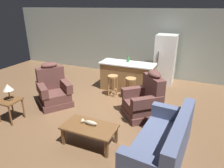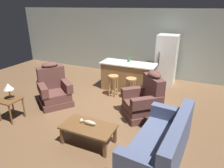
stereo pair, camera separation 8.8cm
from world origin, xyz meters
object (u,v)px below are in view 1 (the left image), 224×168
Objects in this scene: end_table at (10,103)px; kitchen_island at (127,77)px; coffee_table at (90,128)px; bar_stool_left at (113,82)px; refrigerator at (165,60)px; fish_figurine at (89,123)px; bottle_tall_green at (128,59)px; bar_stool_right at (131,85)px; recliner_near_lamp at (54,90)px; recliner_near_island at (145,101)px; table_lamp at (8,88)px; couch at (163,145)px.

kitchen_island reaches higher than end_table.
coffee_table is 1.62× the size of bar_stool_left.
end_table is 0.32× the size of refrigerator.
fish_figurine is 3.15m from bottle_tall_green.
kitchen_island is at bearing -74.91° from bottle_tall_green.
end_table is at bearing -135.12° from bar_stool_right.
coffee_table is 2.19m from recliner_near_lamp.
recliner_near_lamp reaches higher than coffee_table.
recliner_near_lamp is at bearing -148.57° from bar_stool_right.
kitchen_island is (-0.98, 1.43, 0.06)m from recliner_near_island.
recliner_near_island is 2.14× the size of end_table.
table_lamp reaches higher than bar_stool_right.
fish_figurine is 0.17× the size of couch.
bar_stool_right is (-0.64, 0.80, 0.05)m from recliner_near_island.
couch is 3.72m from end_table.
couch is at bearing -60.19° from bottle_tall_green.
end_table is 0.41m from table_lamp.
recliner_near_island is 1.76× the size of bar_stool_right.
recliner_near_island is at bearing 45.79° from recliner_near_lamp.
fish_figurine is at bearing 5.43° from recliner_near_lamp.
bottle_tall_green is at bearing -97.63° from recliner_near_island.
couch is at bearing 19.14° from recliner_near_lamp.
bar_stool_left is at bearing 101.78° from coffee_table.
end_table is at bearing -72.22° from recliner_near_lamp.
kitchen_island is at bearing 55.83° from end_table.
coffee_table is 2.68× the size of table_lamp.
coffee_table is 1.62× the size of bar_stool_right.
fish_figurine is (-0.03, 0.06, 0.10)m from coffee_table.
coffee_table is 1.73m from recliner_near_island.
couch is 3.73m from table_lamp.
recliner_near_island is (0.77, 1.51, -0.04)m from fish_figurine.
refrigerator is 7.99× the size of bottle_tall_green.
bar_stool_right is (0.09, 2.37, 0.11)m from coffee_table.
couch is at bearing 3.65° from coffee_table.
couch is 1.64× the size of recliner_near_lamp.
recliner_near_lamp reaches higher than bar_stool_left.
refrigerator reaches higher than coffee_table.
kitchen_island reaches higher than fish_figurine.
recliner_near_island reaches higher than table_lamp.
table_lamp is at bearing -126.76° from bar_stool_left.
coffee_table is at bearing -61.51° from fish_figurine.
bar_stool_left is at bearing 53.24° from table_lamp.
bar_stool_left is (-1.23, 0.80, 0.05)m from recliner_near_island.
kitchen_island is 8.17× the size of bottle_tall_green.
coffee_table is at bearing -78.22° from bar_stool_left.
kitchen_island is 1.62m from refrigerator.
recliner_near_island is 1.73m from kitchen_island.
bar_stool_right reaches higher than fish_figurine.
recliner_near_island reaches higher than couch.
bar_stool_left is at bearing -112.02° from kitchen_island.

